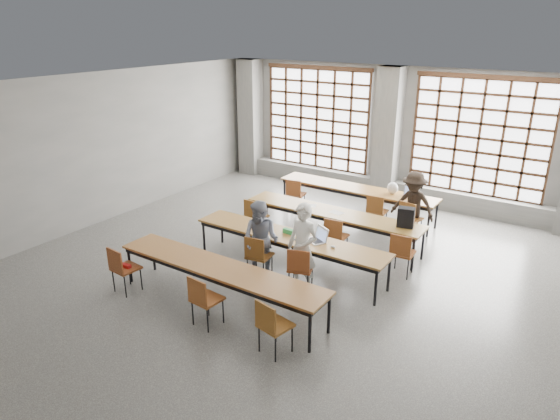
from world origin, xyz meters
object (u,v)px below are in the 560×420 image
(desk_row_d, at_px, (219,270))
(phone, at_px, (294,239))
(chair_near_left, at_px, (122,266))
(chair_mid_right, at_px, (402,250))
(chair_back_left, at_px, (295,192))
(desk_row_b, at_px, (332,214))
(chair_near_right, at_px, (272,322))
(desk_row_a, at_px, (356,190))
(chair_near_mid, at_px, (203,296))
(chair_front_right, at_px, (300,266))
(laptop_front, at_px, (318,238))
(student_male, at_px, (303,248))
(plastic_bag, at_px, (393,188))
(red_pouch, at_px, (126,266))
(chair_back_right, at_px, (409,216))
(chair_front_left, at_px, (258,253))
(laptop_back, at_px, (411,194))
(chair_mid_centre, at_px, (335,234))
(backpack, at_px, (406,217))
(desk_row_c, at_px, (289,239))
(chair_back_mid, at_px, (376,209))
(chair_mid_left, at_px, (255,214))
(mouse, at_px, (333,247))
(green_box, at_px, (289,231))
(student_back, at_px, (413,205))
(student_female, at_px, (261,240))

(desk_row_d, bearing_deg, phone, 74.40)
(chair_near_left, bearing_deg, chair_mid_right, 40.62)
(chair_back_left, distance_m, chair_mid_right, 3.90)
(desk_row_b, bearing_deg, chair_near_right, -74.04)
(desk_row_a, distance_m, chair_near_mid, 5.73)
(chair_front_right, xyz_separation_m, laptop_front, (-0.05, 0.73, 0.25))
(student_male, height_order, laptop_front, student_male)
(plastic_bag, height_order, red_pouch, plastic_bag)
(desk_row_b, xyz_separation_m, chair_back_left, (-1.66, 1.15, -0.13))
(chair_back_right, distance_m, chair_near_right, 5.10)
(plastic_bag, xyz_separation_m, red_pouch, (-2.68, -5.70, -0.37))
(chair_near_left, bearing_deg, chair_front_right, 33.59)
(chair_back_right, distance_m, chair_front_left, 3.77)
(desk_row_d, distance_m, chair_front_right, 1.43)
(student_male, bearing_deg, laptop_back, 86.34)
(student_male, xyz_separation_m, plastic_bag, (0.11, 3.92, 0.05))
(chair_mid_centre, bearing_deg, chair_front_right, -85.10)
(chair_mid_right, relative_size, chair_near_left, 1.00)
(student_male, height_order, phone, student_male)
(laptop_front, bearing_deg, plastic_bag, 87.80)
(backpack, distance_m, red_pouch, 5.38)
(chair_near_left, relative_size, red_pouch, 4.40)
(desk_row_c, xyz_separation_m, chair_back_mid, (0.61, 2.74, -0.13))
(chair_mid_left, distance_m, mouse, 2.67)
(desk_row_a, distance_m, laptop_back, 1.35)
(chair_back_mid, height_order, green_box, chair_back_mid)
(desk_row_b, height_order, chair_mid_right, chair_mid_right)
(desk_row_a, height_order, chair_near_mid, chair_near_mid)
(mouse, bearing_deg, chair_mid_left, 158.34)
(green_box, bearing_deg, desk_row_b, 85.02)
(chair_back_left, relative_size, chair_back_right, 1.00)
(desk_row_d, distance_m, chair_back_right, 4.77)
(student_male, relative_size, student_back, 1.08)
(desk_row_d, xyz_separation_m, backpack, (1.96, 3.37, 0.27))
(chair_mid_left, xyz_separation_m, red_pouch, (-0.45, -3.24, -0.04))
(chair_mid_centre, relative_size, student_female, 0.59)
(desk_row_d, xyz_separation_m, chair_mid_centre, (0.76, 2.69, -0.13))
(chair_mid_left, distance_m, chair_near_left, 3.35)
(desk_row_a, xyz_separation_m, chair_back_mid, (0.80, -0.63, -0.13))
(desk_row_b, height_order, chair_near_mid, chair_near_mid)
(chair_back_left, xyz_separation_m, student_male, (2.18, -3.24, 0.28))
(chair_mid_centre, height_order, laptop_back, laptop_back)
(desk_row_a, xyz_separation_m, laptop_front, (0.77, -3.27, 0.13))
(student_male, height_order, green_box, student_male)
(chair_front_right, bearing_deg, desk_row_b, 103.75)
(desk_row_a, xyz_separation_m, desk_row_b, (0.28, -1.78, 0.00))
(chair_back_right, relative_size, student_male, 0.54)
(chair_back_right, xyz_separation_m, chair_front_left, (-1.68, -3.37, 0.00))
(desk_row_c, bearing_deg, student_back, 63.92)
(chair_back_mid, height_order, student_back, student_back)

